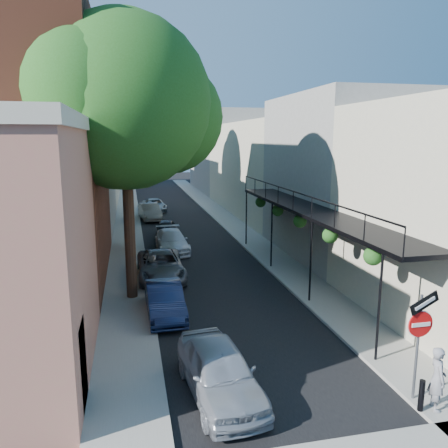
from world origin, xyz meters
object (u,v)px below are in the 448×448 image
oak_mid (133,131)px  oak_far (132,117)px  bollard (421,395)px  parked_car_f (150,212)px  oak_near (136,107)px  parked_car_e (166,229)px  pedestrian (437,378)px  sign_post (420,328)px  parked_car_b (165,300)px  parked_car_a (219,371)px  parked_car_g (154,205)px  parked_car_c (161,266)px  parked_car_d (172,241)px

oak_mid → oak_far: (0.06, 9.04, 1.20)m
bollard → parked_car_f: parked_car_f is taller
oak_near → parked_car_e: size_ratio=3.49×
pedestrian → sign_post: bearing=44.3°
oak_mid → parked_car_b: size_ratio=2.69×
sign_post → parked_car_a: size_ratio=0.73×
oak_mid → parked_car_g: 16.00m
parked_car_b → pedestrian: pedestrian is taller
oak_near → oak_mid: 8.01m
oak_mid → parked_car_g: (1.85, 14.51, -6.49)m
parked_car_e → bollard: bearing=-71.2°
parked_car_a → parked_car_c: bearing=88.8°
oak_far → parked_car_c: size_ratio=2.55×
parked_car_a → parked_car_f: 26.00m
parked_car_c → parked_car_f: parked_car_f is taller
parked_car_e → oak_mid: bearing=-113.1°
oak_mid → oak_far: bearing=89.6°
parked_car_a → parked_car_f: bearing=85.6°
parked_car_c → sign_post: bearing=-64.2°
parked_car_f → bollard: bearing=-86.8°
parked_car_b → parked_car_c: parked_car_c is taller
oak_far → parked_car_g: size_ratio=2.90×
sign_post → oak_near: size_ratio=0.26×
parked_car_c → parked_car_d: bearing=78.7°
bollard → oak_mid: (-6.42, 17.73, 6.54)m
sign_post → parked_car_d: bearing=105.3°
oak_far → pedestrian: bearing=-75.8°
bollard → oak_near: bearing=123.1°
parked_car_a → parked_car_b: size_ratio=1.08×
sign_post → parked_car_e: sign_post is taller
parked_car_e → parked_car_f: parked_car_f is taller
sign_post → parked_car_b: bearing=129.5°
oak_mid → pedestrian: 19.96m
parked_car_a → parked_car_g: size_ratio=1.00×
sign_post → oak_far: bearing=103.9°
parked_car_f → parked_car_g: size_ratio=1.00×
oak_far → pedestrian: oak_far is taller
oak_mid → parked_car_f: oak_mid is taller
parked_car_g → pedestrian: 32.62m
oak_mid → pedestrian: oak_mid is taller
oak_far → parked_car_d: size_ratio=2.74×
sign_post → parked_car_e: (-4.56, 20.73, -1.48)m
parked_car_e → parked_car_a: bearing=-83.6°
sign_post → parked_car_g: bearing=98.5°
parked_car_g → parked_car_d: bearing=-94.2°
sign_post → parked_car_g: 32.15m
sign_post → parked_car_b: size_ratio=0.79×
parked_car_b → parked_car_d: 9.72m
oak_far → parked_car_f: oak_far is taller
parked_car_c → parked_car_d: parked_car_c is taller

